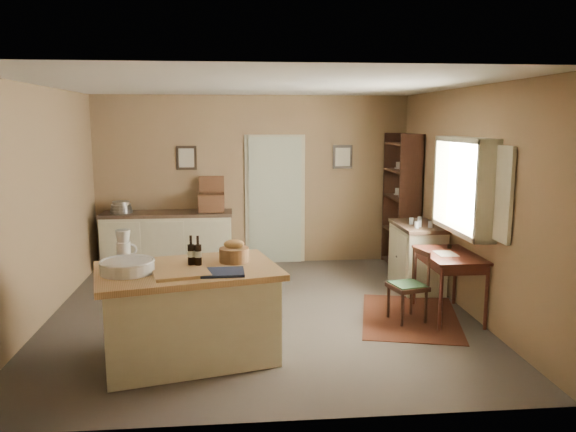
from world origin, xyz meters
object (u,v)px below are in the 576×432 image
at_px(sideboard, 168,239).
at_px(shelving_unit, 404,201).
at_px(right_cabinet, 417,256).
at_px(writing_desk, 450,261).
at_px(desk_chair, 407,287).
at_px(work_island, 188,311).

relative_size(sideboard, shelving_unit, 0.95).
bearing_deg(right_cabinet, shelving_unit, 82.32).
bearing_deg(writing_desk, desk_chair, -169.56).
distance_m(sideboard, right_cabinet, 3.79).
distance_m(sideboard, shelving_unit, 3.75).
height_order(work_island, sideboard, work_island).
xyz_separation_m(work_island, writing_desk, (2.96, 0.91, 0.19)).
relative_size(writing_desk, right_cabinet, 0.98).
bearing_deg(sideboard, work_island, -80.47).
xyz_separation_m(work_island, right_cabinet, (2.96, 2.09, -0.02)).
bearing_deg(shelving_unit, right_cabinet, -97.68).
height_order(writing_desk, right_cabinet, right_cabinet).
bearing_deg(right_cabinet, writing_desk, -89.99).
height_order(work_island, shelving_unit, shelving_unit).
height_order(right_cabinet, shelving_unit, shelving_unit).
height_order(work_island, desk_chair, work_island).
height_order(writing_desk, desk_chair, same).
relative_size(sideboard, right_cabinet, 2.00).
relative_size(desk_chair, shelving_unit, 0.39).
bearing_deg(right_cabinet, sideboard, 159.13).
bearing_deg(writing_desk, work_island, -162.91).
bearing_deg(shelving_unit, work_island, -133.94).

